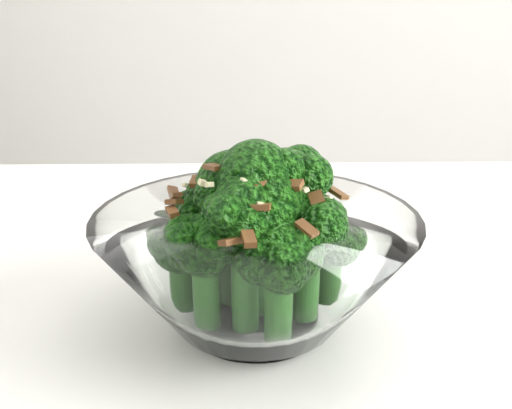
# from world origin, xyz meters

# --- Properties ---
(table) EXTENTS (1.39, 1.13, 0.75)m
(table) POSITION_xyz_m (0.14, -0.14, 0.68)
(table) COLOR white
(table) RESTS_ON ground
(broccoli_dish) EXTENTS (0.23, 0.23, 0.15)m
(broccoli_dish) POSITION_xyz_m (0.11, -0.18, 0.81)
(broccoli_dish) COLOR white
(broccoli_dish) RESTS_ON table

